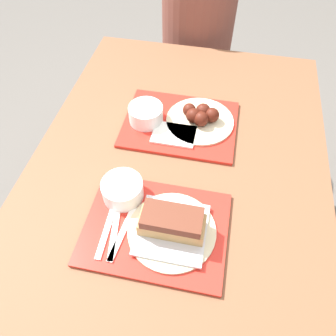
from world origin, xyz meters
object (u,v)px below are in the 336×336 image
Objects in this scene: bowl_coleslaw_far at (146,113)px; wings_plate_far at (200,117)px; tray_far at (180,124)px; brisket_sandwich_plate at (172,226)px; bowl_coleslaw_near at (122,189)px; tray_near at (156,228)px; person_seated_across at (198,25)px.

wings_plate_far is at bearing 9.67° from bowl_coleslaw_far.
tray_far is 1.63× the size of brisket_sandwich_plate.
bowl_coleslaw_near is 0.49× the size of brisket_sandwich_plate.
bowl_coleslaw_near and wings_plate_far have the same top height.
tray_far is at bearing 90.92° from tray_near.
wings_plate_far is (0.07, 0.02, 0.03)m from tray_far.
brisket_sandwich_plate is at bearing -82.81° from tray_far.
bowl_coleslaw_near is at bearing -116.35° from wings_plate_far.
tray_far is 0.12m from bowl_coleslaw_far.
wings_plate_far is at bearing -81.43° from person_seated_across.
bowl_coleslaw_near is 0.50× the size of wings_plate_far.
tray_far is at bearing 72.00° from bowl_coleslaw_near.
brisket_sandwich_plate is 0.44m from bowl_coleslaw_far.
brisket_sandwich_plate reaches higher than wings_plate_far.
tray_near is 0.41m from tray_far.
brisket_sandwich_plate is 1.01× the size of wings_plate_far.
wings_plate_far is 0.33× the size of person_seated_across.
person_seated_across is at bearing 92.33° from tray_near.
brisket_sandwich_plate is (0.16, -0.09, -0.00)m from bowl_coleslaw_near.
wings_plate_far is at bearing 63.65° from bowl_coleslaw_near.
brisket_sandwich_plate is 0.34× the size of person_seated_across.
bowl_coleslaw_near is at bearing -108.00° from tray_far.
bowl_coleslaw_far is (-0.17, 0.40, 0.00)m from brisket_sandwich_plate.
tray_near is 0.55× the size of person_seated_across.
brisket_sandwich_plate is at bearing -85.38° from person_seated_across.
tray_near is 0.42m from bowl_coleslaw_far.
brisket_sandwich_plate is at bearing -28.12° from bowl_coleslaw_near.
brisket_sandwich_plate reaches higher than tray_far.
tray_far is 1.65× the size of wings_plate_far.
person_seated_across is (0.08, 0.73, -0.06)m from bowl_coleslaw_far.
tray_near is 1.13m from person_seated_across.
bowl_coleslaw_near is 0.18m from brisket_sandwich_plate.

